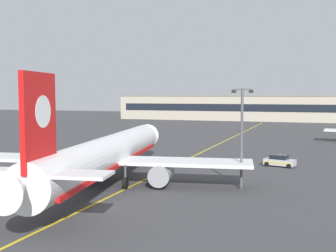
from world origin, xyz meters
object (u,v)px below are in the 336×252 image
object	(u,v)px
airliner_foreground	(107,155)
service_car_second	(280,161)
apron_lamp_post	(242,136)
safety_cone_by_nose_gear	(169,162)

from	to	relation	value
airliner_foreground	service_car_second	xyz separation A→B (m)	(17.50, 18.27, -2.60)
airliner_foreground	apron_lamp_post	bearing A→B (deg)	10.73
service_car_second	apron_lamp_post	bearing A→B (deg)	-100.90
service_car_second	safety_cone_by_nose_gear	distance (m)	15.69
airliner_foreground	apron_lamp_post	size ratio (longest dim) A/B	3.86
apron_lamp_post	safety_cone_by_nose_gear	distance (m)	18.86
service_car_second	safety_cone_by_nose_gear	xyz separation A→B (m)	(-15.49, -2.47, -0.51)
safety_cone_by_nose_gear	apron_lamp_post	bearing A→B (deg)	-46.24
apron_lamp_post	service_car_second	distance (m)	16.54
airliner_foreground	safety_cone_by_nose_gear	bearing A→B (deg)	82.74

